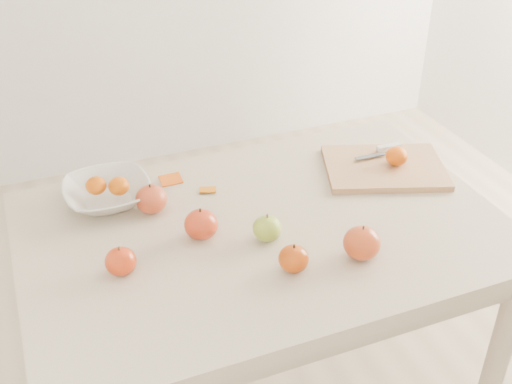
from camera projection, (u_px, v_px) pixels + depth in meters
name	position (u px, v px, depth m)	size (l,w,h in m)	color
table	(263.00, 256.00, 1.67)	(1.20, 0.80, 0.75)	beige
cutting_board	(384.00, 168.00, 1.84)	(0.33, 0.25, 0.02)	tan
board_tangerine	(397.00, 156.00, 1.82)	(0.06, 0.06, 0.05)	#DD5507
fruit_bowl	(107.00, 193.00, 1.69)	(0.23, 0.23, 0.06)	silver
bowl_tangerine_near	(96.00, 185.00, 1.68)	(0.05, 0.05, 0.05)	#DF5507
bowl_tangerine_far	(119.00, 186.00, 1.67)	(0.05, 0.05, 0.05)	orange
orange_peel_a	(171.00, 181.00, 1.79)	(0.06, 0.04, 0.00)	#DF580F
orange_peel_b	(208.00, 190.00, 1.75)	(0.04, 0.04, 0.00)	#C4680D
paring_knife	(386.00, 149.00, 1.90)	(0.17, 0.05, 0.01)	white
apple_green	(267.00, 228.00, 1.55)	(0.07, 0.07, 0.06)	#5A8E1A
apple_red_a	(151.00, 199.00, 1.65)	(0.08, 0.08, 0.07)	maroon
apple_red_e	(362.00, 243.00, 1.49)	(0.09, 0.09, 0.08)	maroon
apple_red_d	(121.00, 261.00, 1.44)	(0.07, 0.07, 0.06)	#9C0304
apple_red_b	(201.00, 224.00, 1.55)	(0.08, 0.08, 0.07)	#A10917
apple_red_c	(294.00, 259.00, 1.45)	(0.07, 0.07, 0.06)	#8C1403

